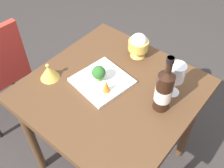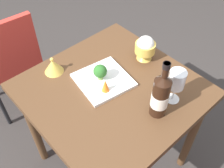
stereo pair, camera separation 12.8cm
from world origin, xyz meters
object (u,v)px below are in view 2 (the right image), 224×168
object	(u,v)px
rice_bowl_lid	(53,66)
broccoli_floret	(100,72)
rice_bowl	(145,48)
carrot_garnish_left	(105,85)
chair_near_window	(8,59)
wine_glass	(177,80)
wine_bottle	(160,95)
serving_plate	(103,80)

from	to	relation	value
rice_bowl_lid	broccoli_floret	world-z (taller)	broccoli_floret
rice_bowl	carrot_garnish_left	size ratio (longest dim) A/B	2.03
chair_near_window	wine_glass	distance (m)	1.18
wine_glass	rice_bowl_lid	world-z (taller)	wine_glass
broccoli_floret	carrot_garnish_left	bearing A→B (deg)	156.35
broccoli_floret	carrot_garnish_left	xyz separation A→B (m)	(-0.08, 0.03, -0.01)
wine_bottle	broccoli_floret	bearing A→B (deg)	10.88
rice_bowl	serving_plate	distance (m)	0.29
wine_bottle	serving_plate	distance (m)	0.34
serving_plate	wine_bottle	bearing A→B (deg)	-169.91
wine_bottle	broccoli_floret	xyz separation A→B (m)	(0.32, 0.06, -0.05)
serving_plate	carrot_garnish_left	xyz separation A→B (m)	(-0.07, 0.04, 0.04)
chair_near_window	broccoli_floret	xyz separation A→B (m)	(-0.75, -0.20, 0.29)
rice_bowl	wine_bottle	bearing A→B (deg)	142.15
wine_glass	rice_bowl_lid	size ratio (longest dim) A/B	1.79
wine_bottle	rice_bowl	distance (m)	0.38
carrot_garnish_left	chair_near_window	bearing A→B (deg)	11.44
rice_bowl	rice_bowl_lid	size ratio (longest dim) A/B	1.42
broccoli_floret	rice_bowl_lid	bearing A→B (deg)	31.95
wine_bottle	carrot_garnish_left	size ratio (longest dim) A/B	4.33
wine_glass	serving_plate	distance (m)	0.37
wine_glass	broccoli_floret	bearing A→B (deg)	28.41
broccoli_floret	serving_plate	bearing A→B (deg)	-149.74
wine_bottle	wine_glass	xyz separation A→B (m)	(0.00, -0.11, 0.01)
chair_near_window	wine_bottle	distance (m)	1.15
wine_bottle	wine_glass	distance (m)	0.11
chair_near_window	rice_bowl_lid	distance (m)	0.59
serving_plate	carrot_garnish_left	size ratio (longest dim) A/B	4.09
chair_near_window	carrot_garnish_left	xyz separation A→B (m)	(-0.82, -0.17, 0.27)
wine_glass	carrot_garnish_left	world-z (taller)	wine_glass
chair_near_window	wine_glass	bearing A→B (deg)	-66.65
broccoli_floret	wine_glass	bearing A→B (deg)	-151.59
serving_plate	broccoli_floret	distance (m)	0.06
wine_bottle	rice_bowl_lid	world-z (taller)	wine_bottle
chair_near_window	serving_plate	bearing A→B (deg)	-70.70
broccoli_floret	carrot_garnish_left	world-z (taller)	broccoli_floret
serving_plate	carrot_garnish_left	world-z (taller)	carrot_garnish_left
chair_near_window	broccoli_floret	bearing A→B (deg)	-70.95
carrot_garnish_left	serving_plate	bearing A→B (deg)	-31.61
rice_bowl	serving_plate	world-z (taller)	rice_bowl
rice_bowl	broccoli_floret	xyz separation A→B (m)	(0.03, 0.29, -0.01)
wine_glass	rice_bowl	xyz separation A→B (m)	(0.29, -0.12, -0.05)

